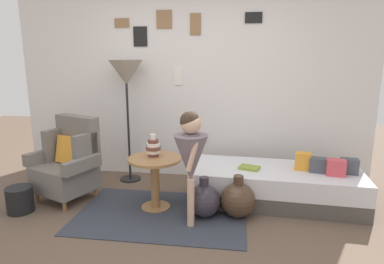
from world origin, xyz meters
TOP-DOWN VIEW (x-y plane):
  - ground_plane at (0.00, 0.00)m, footprint 12.00×12.00m
  - gallery_wall at (-0.00, 1.95)m, footprint 4.80×0.12m
  - rug at (-0.14, 0.65)m, footprint 1.80×1.18m
  - armchair at (-1.32, 0.94)m, footprint 0.89×0.79m
  - daybed at (1.10, 1.16)m, footprint 1.95×0.92m
  - pillow_head at (1.87, 1.11)m, footprint 0.20×0.14m
  - pillow_mid at (1.71, 1.02)m, footprint 0.21×0.15m
  - pillow_back at (1.54, 1.11)m, footprint 0.20×0.14m
  - pillow_extra at (1.39, 1.17)m, footprint 0.18×0.15m
  - side_table at (-0.24, 0.80)m, footprint 0.58×0.58m
  - vase_striped at (-0.26, 0.84)m, footprint 0.16×0.16m
  - floor_lamp at (-0.80, 1.61)m, footprint 0.44×0.44m
  - person_child at (0.20, 0.49)m, footprint 0.34×0.34m
  - book_on_daybed at (0.79, 1.11)m, footprint 0.26×0.22m
  - demijohn_near at (0.32, 0.67)m, footprint 0.35×0.35m
  - demijohn_far at (0.67, 0.72)m, footprint 0.37×0.37m
  - magazine_basket at (-1.68, 0.50)m, footprint 0.28×0.28m

SIDE VIEW (x-z plane):
  - ground_plane at x=0.00m, z-range 0.00..0.00m
  - rug at x=-0.14m, z-range 0.00..0.01m
  - magazine_basket at x=-1.68m, z-range 0.00..0.28m
  - demijohn_near at x=0.32m, z-range -0.04..0.40m
  - demijohn_far at x=0.67m, z-range -0.04..0.42m
  - daybed at x=1.10m, z-range 0.00..0.40m
  - book_on_daybed at x=0.79m, z-range 0.40..0.43m
  - side_table at x=-0.24m, z-range 0.13..0.71m
  - armchair at x=-1.32m, z-range -0.05..0.92m
  - pillow_back at x=1.54m, z-range 0.40..0.56m
  - pillow_head at x=1.87m, z-range 0.40..0.57m
  - pillow_mid at x=1.71m, z-range 0.40..0.58m
  - pillow_extra at x=1.39m, z-range 0.40..0.60m
  - vase_striped at x=-0.26m, z-range 0.56..0.81m
  - person_child at x=0.20m, z-range 0.16..1.32m
  - gallery_wall at x=0.00m, z-range 0.00..2.60m
  - floor_lamp at x=-0.80m, z-range 0.60..2.21m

